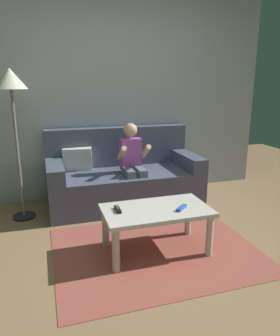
# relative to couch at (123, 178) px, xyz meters

# --- Properties ---
(ground_plane) EXTENTS (8.35, 8.35, 0.00)m
(ground_plane) POSITION_rel_couch_xyz_m (-0.09, -1.51, -0.30)
(ground_plane) COLOR olive
(wall_back) EXTENTS (4.17, 0.05, 2.50)m
(wall_back) POSITION_rel_couch_xyz_m (-0.09, 0.39, 0.95)
(wall_back) COLOR #999EA8
(wall_back) RESTS_ON ground
(couch) EXTENTS (1.76, 0.80, 0.88)m
(couch) POSITION_rel_couch_xyz_m (0.00, 0.00, 0.00)
(couch) COLOR #474C60
(couch) RESTS_ON ground
(person_seated_on_couch) EXTENTS (0.33, 0.41, 0.97)m
(person_seated_on_couch) POSITION_rel_couch_xyz_m (0.07, -0.19, 0.25)
(person_seated_on_couch) COLOR slate
(person_seated_on_couch) RESTS_ON ground
(coffee_table) EXTENTS (0.90, 0.51, 0.39)m
(coffee_table) POSITION_rel_couch_xyz_m (-0.01, -1.20, 0.02)
(coffee_table) COLOR beige
(coffee_table) RESTS_ON ground
(area_rug) EXTENTS (1.73, 1.35, 0.01)m
(area_rug) POSITION_rel_couch_xyz_m (-0.01, -1.20, -0.30)
(area_rug) COLOR #9E4C42
(area_rug) RESTS_ON ground
(game_remote_black_near_edge) EXTENTS (0.04, 0.14, 0.03)m
(game_remote_black_near_edge) POSITION_rel_couch_xyz_m (-0.33, -1.15, 0.10)
(game_remote_black_near_edge) COLOR black
(game_remote_black_near_edge) RESTS_ON coffee_table
(game_remote_blue_center) EXTENTS (0.13, 0.12, 0.03)m
(game_remote_blue_center) POSITION_rel_couch_xyz_m (0.18, -1.28, 0.10)
(game_remote_blue_center) COLOR blue
(game_remote_blue_center) RESTS_ON coffee_table
(floor_lamp) EXTENTS (0.32, 0.32, 1.55)m
(floor_lamp) POSITION_rel_couch_xyz_m (-1.14, -0.12, 1.04)
(floor_lamp) COLOR black
(floor_lamp) RESTS_ON ground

